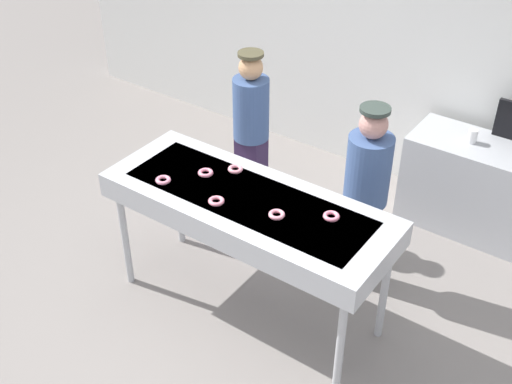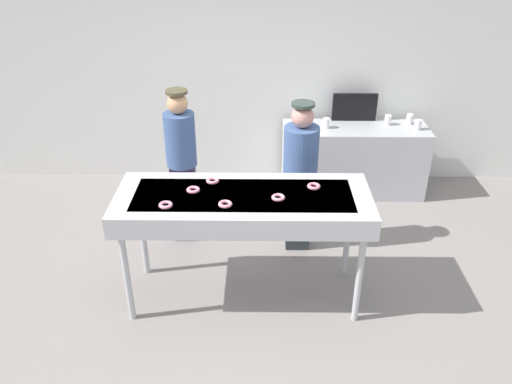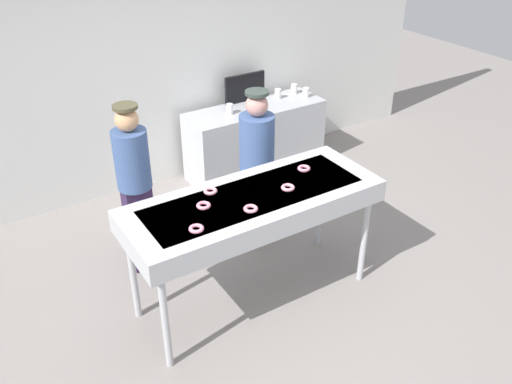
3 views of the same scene
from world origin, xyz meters
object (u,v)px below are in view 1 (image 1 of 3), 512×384
Objects in this scene: fryer_conveyor at (248,208)px; worker_assistant at (366,189)px; strawberry_donut_1 at (277,215)px; worker_baker at (251,134)px; strawberry_donut_4 at (163,180)px; strawberry_donut_0 at (206,173)px; strawberry_donut_3 at (235,169)px; strawberry_donut_5 at (331,216)px; strawberry_donut_2 at (216,201)px; paper_cup_0 at (472,136)px; prep_counter at (503,196)px.

worker_assistant is (0.53, 0.78, -0.07)m from fryer_conveyor.
worker_baker is (-0.93, 1.01, -0.16)m from strawberry_donut_1.
strawberry_donut_1 is 0.90m from strawberry_donut_4.
strawberry_donut_0 is 0.22m from strawberry_donut_3.
worker_assistant reaches higher than strawberry_donut_1.
strawberry_donut_0 and strawberry_donut_5 have the same top height.
worker_assistant is at bearing 55.40° from strawberry_donut_2.
worker_baker is (-0.51, 1.12, -0.16)m from strawberry_donut_2.
worker_baker is 1.19m from worker_assistant.
strawberry_donut_3 is 0.53m from strawberry_donut_4.
strawberry_donut_4 is 1.00× the size of strawberry_donut_5.
worker_baker is 1.04× the size of worker_assistant.
paper_cup_0 is at bearing 80.25° from strawberry_donut_5.
strawberry_donut_0 is 0.07× the size of worker_baker.
strawberry_donut_1 is 1.38m from worker_baker.
strawberry_donut_1 and strawberry_donut_2 have the same top height.
strawberry_donut_1 is 2.37m from prep_counter.
fryer_conveyor is 0.65m from strawberry_donut_4.
strawberry_donut_4 is (-0.61, -0.20, 0.11)m from fryer_conveyor.
paper_cup_0 is at bearing -143.63° from worker_baker.
strawberry_donut_1 is at bearing -27.21° from strawberry_donut_3.
worker_baker is at bearing 146.70° from strawberry_donut_5.
strawberry_donut_5 is 1.88m from paper_cup_0.
strawberry_donut_3 is 0.87m from strawberry_donut_5.
strawberry_donut_4 reaches higher than paper_cup_0.
strawberry_donut_4 is at bearing -130.63° from prep_counter.
worker_baker reaches higher than prep_counter.
strawberry_donut_5 is 0.69m from worker_assistant.
strawberry_donut_3 is at bearing -131.00° from prep_counter.
worker_baker is at bearing 114.50° from strawberry_donut_2.
fryer_conveyor is 0.25m from strawberry_donut_2.
strawberry_donut_3 is 1.00m from worker_assistant.
strawberry_donut_3 reaches higher than prep_counter.
worker_baker is 2.24m from prep_counter.
strawberry_donut_2 and strawberry_donut_3 have the same top height.
strawberry_donut_3 is at bearing -123.91° from paper_cup_0.
strawberry_donut_0 is 0.07× the size of prep_counter.
prep_counter is at bearing 49.00° from strawberry_donut_3.
fryer_conveyor is 18.99× the size of strawberry_donut_4.
fryer_conveyor is at bearing -38.92° from strawberry_donut_3.
strawberry_donut_2 is 1.00× the size of strawberry_donut_5.
strawberry_donut_4 is at bearing -177.83° from strawberry_donut_2.
strawberry_donut_4 is 1.15m from worker_baker.
strawberry_donut_1 is 1.00× the size of strawberry_donut_4.
strawberry_donut_2 is 2.40m from paper_cup_0.
strawberry_donut_4 is (-0.19, -0.25, 0.00)m from strawberry_donut_0.
strawberry_donut_3 is 0.07× the size of worker_assistant.
fryer_conveyor is at bearing 52.66° from strawberry_donut_2.
fryer_conveyor is 2.18m from paper_cup_0.
strawberry_donut_0 is at bearing -131.07° from prep_counter.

